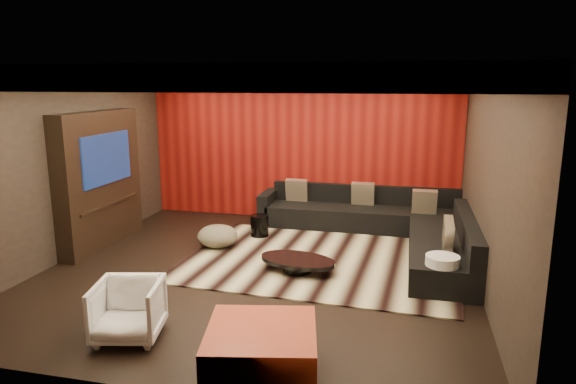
% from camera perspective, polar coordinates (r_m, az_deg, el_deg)
% --- Properties ---
extents(floor, '(6.00, 6.00, 0.02)m').
position_cam_1_polar(floor, '(7.45, -3.35, -8.84)').
color(floor, black).
rests_on(floor, ground).
extents(ceiling, '(6.00, 6.00, 0.02)m').
position_cam_1_polar(ceiling, '(6.96, -3.64, 13.39)').
color(ceiling, silver).
rests_on(ceiling, ground).
extents(wall_back, '(6.00, 0.02, 2.80)m').
position_cam_1_polar(wall_back, '(9.95, 1.52, 4.92)').
color(wall_back, black).
rests_on(wall_back, ground).
extents(wall_left, '(0.02, 6.00, 2.80)m').
position_cam_1_polar(wall_left, '(8.44, -23.49, 2.58)').
color(wall_left, black).
rests_on(wall_left, ground).
extents(wall_right, '(0.02, 6.00, 2.80)m').
position_cam_1_polar(wall_right, '(6.85, 21.41, 0.72)').
color(wall_right, black).
rests_on(wall_right, ground).
extents(red_feature_wall, '(5.98, 0.05, 2.78)m').
position_cam_1_polar(red_feature_wall, '(9.92, 1.47, 4.89)').
color(red_feature_wall, '#6B0C0A').
rests_on(red_feature_wall, ground).
extents(soffit_back, '(6.00, 0.60, 0.22)m').
position_cam_1_polar(soffit_back, '(9.57, 1.18, 12.37)').
color(soffit_back, silver).
rests_on(soffit_back, ground).
extents(soffit_front, '(6.00, 0.60, 0.22)m').
position_cam_1_polar(soffit_front, '(4.44, -14.03, 12.18)').
color(soffit_front, silver).
rests_on(soffit_front, ground).
extents(soffit_left, '(0.60, 4.80, 0.22)m').
position_cam_1_polar(soffit_left, '(8.16, -22.49, 11.49)').
color(soffit_left, silver).
rests_on(soffit_left, ground).
extents(soffit_right, '(0.60, 4.80, 0.22)m').
position_cam_1_polar(soffit_right, '(6.69, 19.60, 11.75)').
color(soffit_right, silver).
rests_on(soffit_right, ground).
extents(cove_back, '(4.80, 0.08, 0.04)m').
position_cam_1_polar(cove_back, '(9.24, 0.72, 11.82)').
color(cove_back, '#FFD899').
rests_on(cove_back, ground).
extents(cove_front, '(4.80, 0.08, 0.04)m').
position_cam_1_polar(cove_front, '(4.75, -12.07, 11.17)').
color(cove_front, '#FFD899').
rests_on(cove_front, ground).
extents(cove_left, '(0.08, 4.80, 0.04)m').
position_cam_1_polar(cove_left, '(7.97, -20.41, 11.01)').
color(cove_left, '#FFD899').
rests_on(cove_left, ground).
extents(cove_right, '(0.08, 4.80, 0.04)m').
position_cam_1_polar(cove_right, '(6.66, 16.59, 11.17)').
color(cove_right, '#FFD899').
rests_on(cove_right, ground).
extents(tv_surround, '(0.30, 2.00, 2.20)m').
position_cam_1_polar(tv_surround, '(8.88, -20.21, 1.31)').
color(tv_surround, black).
rests_on(tv_surround, ground).
extents(tv_screen, '(0.04, 1.30, 0.80)m').
position_cam_1_polar(tv_screen, '(8.73, -19.50, 3.52)').
color(tv_screen, black).
rests_on(tv_screen, ground).
extents(tv_shelf, '(0.04, 1.60, 0.04)m').
position_cam_1_polar(tv_shelf, '(8.87, -19.15, -1.27)').
color(tv_shelf, black).
rests_on(tv_shelf, ground).
extents(rug, '(4.15, 3.21, 0.02)m').
position_cam_1_polar(rug, '(7.84, 3.68, -7.60)').
color(rug, beige).
rests_on(rug, floor).
extents(coffee_table, '(1.35, 1.35, 0.19)m').
position_cam_1_polar(coffee_table, '(7.35, 1.07, -8.08)').
color(coffee_table, black).
rests_on(coffee_table, rug).
extents(drum_stool, '(0.34, 0.34, 0.37)m').
position_cam_1_polar(drum_stool, '(8.95, -3.18, -3.74)').
color(drum_stool, black).
rests_on(drum_stool, rug).
extents(striped_pouf, '(0.84, 0.84, 0.36)m').
position_cam_1_polar(striped_pouf, '(8.45, -7.83, -4.86)').
color(striped_pouf, '#B9B290').
rests_on(striped_pouf, rug).
extents(white_side_table, '(0.56, 0.56, 0.53)m').
position_cam_1_polar(white_side_table, '(6.83, 16.69, -8.90)').
color(white_side_table, white).
rests_on(white_side_table, floor).
extents(orange_ottoman, '(1.18, 1.18, 0.45)m').
position_cam_1_polar(orange_ottoman, '(4.98, -2.96, -17.19)').
color(orange_ottoman, '#9D2E14').
rests_on(orange_ottoman, floor).
extents(armchair, '(0.80, 0.82, 0.62)m').
position_cam_1_polar(armchair, '(5.77, -17.34, -12.44)').
color(armchair, white).
rests_on(armchair, floor).
extents(sectional_sofa, '(3.65, 3.50, 0.75)m').
position_cam_1_polar(sectional_sofa, '(8.86, 11.00, -3.75)').
color(sectional_sofa, black).
rests_on(sectional_sofa, floor).
extents(throw_pillows, '(2.90, 2.77, 0.50)m').
position_cam_1_polar(throw_pillows, '(8.93, 9.84, -1.20)').
color(throw_pillows, tan).
rests_on(throw_pillows, sectional_sofa).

